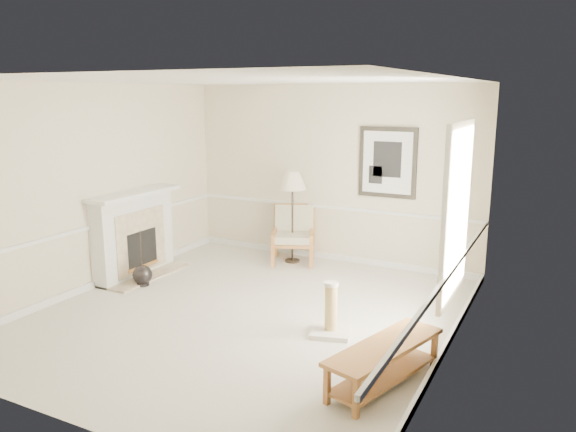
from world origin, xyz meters
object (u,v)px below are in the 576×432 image
object	(u,v)px
armchair	(294,231)
bench	(384,358)
floor_lamp	(292,183)
scratching_post	(331,318)
floor_vase	(143,275)

from	to	relation	value
armchair	bench	distance (m)	4.21
floor_lamp	scratching_post	xyz separation A→B (m)	(1.69, -2.37, -1.13)
scratching_post	floor_vase	bearing A→B (deg)	174.34
armchair	bench	world-z (taller)	armchair
scratching_post	floor_lamp	bearing A→B (deg)	125.52
armchair	floor_lamp	distance (m)	0.84
floor_vase	armchair	world-z (taller)	armchair
floor_vase	armchair	distance (m)	2.58
armchair	floor_lamp	world-z (taller)	floor_lamp
bench	floor_lamp	bearing A→B (deg)	129.04
armchair	bench	xyz separation A→B (m)	(2.62, -3.29, -0.23)
armchair	floor_lamp	bearing A→B (deg)	-100.83
floor_vase	bench	world-z (taller)	floor_vase
bench	armchair	bearing A→B (deg)	128.52
bench	scratching_post	bearing A→B (deg)	137.33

